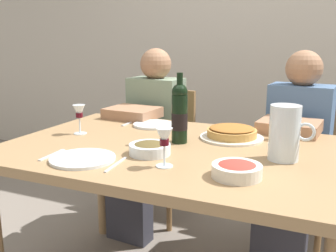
{
  "coord_description": "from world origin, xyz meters",
  "views": [
    {
      "loc": [
        0.62,
        -1.49,
        1.23
      ],
      "look_at": [
        -0.02,
        -0.03,
        0.86
      ],
      "focal_mm": 41.16,
      "sensor_mm": 36.0,
      "label": 1
    }
  ],
  "objects": [
    {
      "name": "back_wall",
      "position": [
        0.0,
        1.92,
        1.4
      ],
      "size": [
        8.0,
        0.1,
        2.8
      ],
      "primitive_type": "cube",
      "color": "beige",
      "rests_on": "ground"
    },
    {
      "name": "dining_table",
      "position": [
        0.0,
        0.0,
        0.67
      ],
      "size": [
        1.5,
        1.0,
        0.76
      ],
      "color": "#9E7A51",
      "rests_on": "ground"
    },
    {
      "name": "wine_bottle",
      "position": [
        -0.01,
        0.07,
        0.9
      ],
      "size": [
        0.07,
        0.07,
        0.32
      ],
      "color": "black",
      "rests_on": "dining_table"
    },
    {
      "name": "water_pitcher",
      "position": [
        0.45,
        0.0,
        0.86
      ],
      "size": [
        0.17,
        0.12,
        0.22
      ],
      "color": "silver",
      "rests_on": "dining_table"
    },
    {
      "name": "baked_tart",
      "position": [
        0.19,
        0.24,
        0.79
      ],
      "size": [
        0.3,
        0.3,
        0.06
      ],
      "color": "silver",
      "rests_on": "dining_table"
    },
    {
      "name": "salad_bowl",
      "position": [
        0.33,
        -0.26,
        0.79
      ],
      "size": [
        0.17,
        0.17,
        0.05
      ],
      "color": "silver",
      "rests_on": "dining_table"
    },
    {
      "name": "olive_bowl",
      "position": [
        -0.05,
        -0.14,
        0.79
      ],
      "size": [
        0.17,
        0.17,
        0.05
      ],
      "color": "silver",
      "rests_on": "dining_table"
    },
    {
      "name": "wine_glass_left_diner",
      "position": [
        -0.52,
        0.03,
        0.86
      ],
      "size": [
        0.06,
        0.06,
        0.15
      ],
      "color": "silver",
      "rests_on": "dining_table"
    },
    {
      "name": "wine_glass_right_diner",
      "position": [
        0.06,
        -0.26,
        0.86
      ],
      "size": [
        0.06,
        0.06,
        0.15
      ],
      "color": "silver",
      "rests_on": "dining_table"
    },
    {
      "name": "wine_glass_centre",
      "position": [
        0.45,
        0.34,
        0.86
      ],
      "size": [
        0.07,
        0.07,
        0.15
      ],
      "color": "silver",
      "rests_on": "dining_table"
    },
    {
      "name": "dinner_plate_left_setting",
      "position": [
        -0.27,
        0.33,
        0.77
      ],
      "size": [
        0.22,
        0.22,
        0.01
      ],
      "primitive_type": "cylinder",
      "color": "silver",
      "rests_on": "dining_table"
    },
    {
      "name": "dinner_plate_right_setting",
      "position": [
        -0.26,
        -0.32,
        0.77
      ],
      "size": [
        0.26,
        0.26,
        0.01
      ],
      "primitive_type": "cylinder",
      "color": "silver",
      "rests_on": "dining_table"
    },
    {
      "name": "fork_left_setting",
      "position": [
        -0.42,
        0.33,
        0.76
      ],
      "size": [
        0.02,
        0.16,
        0.0
      ],
      "primitive_type": "cube",
      "rotation": [
        0.0,
        0.0,
        1.58
      ],
      "color": "silver",
      "rests_on": "dining_table"
    },
    {
      "name": "knife_left_setting",
      "position": [
        -0.12,
        0.33,
        0.76
      ],
      "size": [
        0.02,
        0.18,
        0.0
      ],
      "primitive_type": "cube",
      "rotation": [
        0.0,
        0.0,
        1.63
      ],
      "color": "silver",
      "rests_on": "dining_table"
    },
    {
      "name": "knife_right_setting",
      "position": [
        -0.11,
        -0.32,
        0.76
      ],
      "size": [
        0.03,
        0.18,
        0.0
      ],
      "primitive_type": "cube",
      "rotation": [
        0.0,
        0.0,
        1.67
      ],
      "color": "silver",
      "rests_on": "dining_table"
    },
    {
      "name": "spoon_right_setting",
      "position": [
        -0.41,
        -0.32,
        0.76
      ],
      "size": [
        0.02,
        0.16,
        0.0
      ],
      "primitive_type": "cube",
      "rotation": [
        0.0,
        0.0,
        1.63
      ],
      "color": "silver",
      "rests_on": "dining_table"
    },
    {
      "name": "chair_left",
      "position": [
        -0.44,
        0.87,
        0.5
      ],
      "size": [
        0.43,
        0.43,
        0.87
      ],
      "rotation": [
        0.0,
        0.0,
        3.06
      ],
      "color": "olive",
      "rests_on": "ground"
    },
    {
      "name": "diner_left",
      "position": [
        -0.46,
        0.63,
        0.62
      ],
      "size": [
        0.36,
        0.52,
        1.16
      ],
      "rotation": [
        0.0,
        0.0,
        3.06
      ],
      "color": "gray",
      "rests_on": "ground"
    },
    {
      "name": "chair_right",
      "position": [
        0.46,
        0.87,
        0.5
      ],
      "size": [
        0.44,
        0.44,
        0.87
      ],
      "rotation": [
        0.0,
        0.0,
        3.05
      ],
      "color": "olive",
      "rests_on": "ground"
    },
    {
      "name": "diner_right",
      "position": [
        0.44,
        0.63,
        0.62
      ],
      "size": [
        0.37,
        0.53,
        1.16
      ],
      "rotation": [
        0.0,
        0.0,
        3.05
      ],
      "color": "#4C6B93",
      "rests_on": "ground"
    }
  ]
}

